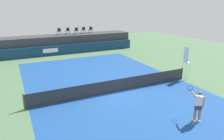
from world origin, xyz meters
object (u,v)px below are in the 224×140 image
net_post_near (24,102)px  tennis_player (198,105)px  umpire_chair (186,61)px  tennis_ball (36,77)px  spectator_chair_center (76,30)px  net_post_far (182,73)px  spectator_chair_far_right (90,29)px  spectator_chair_far_left (59,31)px  spectator_chair_left (68,31)px  spectator_chair_right (83,30)px

net_post_near → tennis_player: 9.95m
umpire_chair → tennis_ball: 12.89m
spectator_chair_center → net_post_far: bearing=-73.3°
umpire_chair → tennis_player: (-4.41, -5.47, -0.63)m
spectator_chair_far_right → tennis_ball: size_ratio=13.06×
spectator_chair_far_left → tennis_player: bearing=-82.8°
tennis_ball → tennis_player: bearing=-58.6°
spectator_chair_far_left → net_post_far: bearing=-66.5°
spectator_chair_center → net_post_far: size_ratio=0.89×
spectator_chair_far_right → tennis_player: bearing=-94.7°
spectator_chair_left → net_post_near: 17.07m
spectator_chair_far_right → net_post_far: spectator_chair_far_right is taller
spectator_chair_center → net_post_near: (-7.86, -15.17, -2.19)m
spectator_chair_far_left → tennis_player: 21.24m
net_post_far → spectator_chair_left: bearing=109.9°
tennis_ball → spectator_chair_far_right: bearing=47.9°
umpire_chair → spectator_chair_far_right: bearing=99.8°
tennis_ball → net_post_far: bearing=-28.0°
tennis_player → net_post_far: bearing=53.1°
spectator_chair_center → net_post_far: spectator_chair_center is taller
spectator_chair_far_left → spectator_chair_far_right: same height
umpire_chair → tennis_player: 7.05m
spectator_chair_far_right → tennis_ball: 13.20m
net_post_far → spectator_chair_far_left: bearing=113.5°
tennis_player → spectator_chair_center: bearing=91.2°
spectator_chair_center → net_post_near: size_ratio=0.89×
spectator_chair_left → umpire_chair: spectator_chair_left is taller
spectator_chair_far_left → spectator_chair_center: size_ratio=1.00×
spectator_chair_right → net_post_far: 15.93m
spectator_chair_far_left → net_post_near: 16.65m
spectator_chair_center → umpire_chair: size_ratio=0.32×
umpire_chair → net_post_far: (-0.29, 0.02, -1.09)m
spectator_chair_right → tennis_player: spectator_chair_right is taller
umpire_chair → spectator_chair_center: bearing=107.7°
spectator_chair_right → net_post_near: 17.93m
spectator_chair_right → tennis_ball: spectator_chair_right is taller
net_post_far → tennis_ball: 12.54m
spectator_chair_left → net_post_far: (5.61, -15.51, -2.19)m
spectator_chair_center → net_post_near: 17.23m
spectator_chair_left → umpire_chair: (5.90, -15.53, -1.11)m
spectator_chair_left → spectator_chair_far_right: (3.22, -0.03, 0.00)m
umpire_chair → net_post_far: umpire_chair is taller
net_post_near → tennis_ball: (1.34, 5.89, -0.46)m
tennis_player → tennis_ball: bearing=121.4°
spectator_chair_far_right → net_post_far: bearing=-81.2°
spectator_chair_right → umpire_chair: size_ratio=0.32×
spectator_chair_right → tennis_ball: (-7.59, -9.51, -2.66)m
spectator_chair_far_left → spectator_chair_right: bearing=-2.1°
spectator_chair_left → spectator_chair_center: (1.06, -0.33, 0.00)m
spectator_chair_right → net_post_near: bearing=-120.1°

